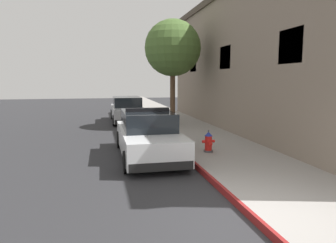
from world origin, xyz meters
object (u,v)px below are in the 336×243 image
(police_cruiser, at_px, (148,135))
(street_tree, at_px, (173,48))
(parked_car_silver_ahead, at_px, (127,110))
(fire_hydrant, at_px, (208,142))

(police_cruiser, relative_size, street_tree, 0.85)
(parked_car_silver_ahead, bearing_deg, police_cruiser, -90.27)
(fire_hydrant, xyz_separation_m, street_tree, (0.32, 6.88, 3.80))
(police_cruiser, bearing_deg, fire_hydrant, -11.76)
(police_cruiser, relative_size, parked_car_silver_ahead, 1.00)
(parked_car_silver_ahead, height_order, street_tree, street_tree)
(police_cruiser, distance_m, parked_car_silver_ahead, 9.13)
(parked_car_silver_ahead, bearing_deg, fire_hydrant, -78.25)
(parked_car_silver_ahead, bearing_deg, street_tree, -49.18)
(fire_hydrant, height_order, street_tree, street_tree)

